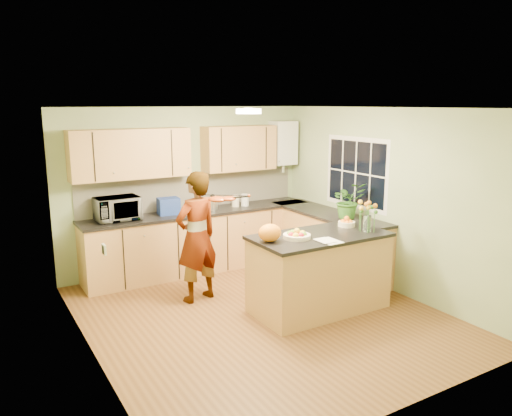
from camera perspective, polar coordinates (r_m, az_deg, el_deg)
floor at (r=6.27m, az=0.62°, el=-12.13°), size 4.50×4.50×0.00m
ceiling at (r=5.73m, az=0.67°, el=11.37°), size 4.00×4.50×0.02m
wall_back at (r=7.84m, az=-7.97°, el=2.23°), size 4.00×0.02×2.50m
wall_front at (r=4.19m, az=17.02°, el=-6.77°), size 4.00×0.02×2.50m
wall_left at (r=5.15m, az=-18.74°, el=-3.41°), size 0.02×4.50×2.50m
wall_right at (r=7.10m, az=14.54°, el=0.95°), size 0.02×4.50×2.50m
back_counter at (r=7.78m, az=-6.26°, el=-3.68°), size 3.64×0.62×0.94m
right_counter at (r=7.69m, az=8.16°, el=-3.92°), size 0.62×2.24×0.94m
splashback at (r=7.88m, az=-7.25°, el=1.92°), size 3.60×0.02×0.52m
upper_cabinets at (r=7.54m, az=-8.83°, el=6.42°), size 3.20×0.34×0.70m
boiler at (r=8.43m, az=3.12°, el=7.43°), size 0.40×0.30×0.86m
window_right at (r=7.48m, az=11.36°, el=3.96°), size 0.01×1.30×1.05m
light_switch at (r=4.57m, az=-16.97°, el=-4.55°), size 0.02×0.09×0.09m
ceiling_lamp at (r=5.98m, az=-0.86°, el=11.02°), size 0.30×0.30×0.07m
peninsula_island at (r=6.31m, az=7.22°, el=-7.28°), size 1.70×0.87×0.97m
fruit_dish at (r=5.96m, az=4.70°, el=-3.03°), size 0.33×0.33×0.12m
orange_bowl at (r=6.61m, az=10.31°, el=-1.61°), size 0.22×0.22×0.13m
flower_vase at (r=6.36m, az=12.68°, el=-0.06°), size 0.24×0.24×0.44m
orange_bag at (r=5.79m, az=1.59°, el=-2.84°), size 0.30×0.26×0.21m
papers at (r=5.89m, az=8.38°, el=-3.73°), size 0.21×0.29×0.01m
violinist at (r=6.50m, az=-6.78°, el=-3.30°), size 0.70×0.54×1.71m
violin at (r=6.28m, az=-4.41°, el=1.01°), size 0.58×0.50×0.14m
microwave at (r=7.25m, az=-15.56°, el=-0.07°), size 0.61×0.42×0.33m
blue_box at (r=7.47m, az=-9.96°, el=0.21°), size 0.33×0.25×0.25m
kettle at (r=7.71m, az=-4.98°, el=0.66°), size 0.15×0.15×0.28m
jar_cream at (r=7.93m, az=-2.38°, el=0.82°), size 0.14×0.14×0.18m
jar_white at (r=7.97m, az=-1.29°, el=0.93°), size 0.16×0.16×0.19m
potted_plant at (r=7.21m, az=10.49°, el=0.87°), size 0.54×0.50×0.52m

